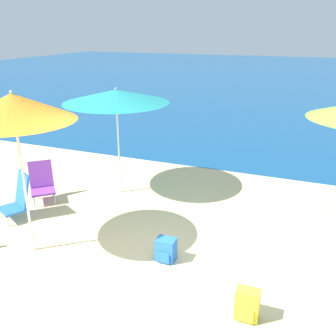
% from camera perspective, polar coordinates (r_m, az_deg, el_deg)
% --- Properties ---
extents(ground_plane, '(60.00, 60.00, 0.00)m').
position_cam_1_polar(ground_plane, '(5.31, -3.28, -17.00)').
color(ground_plane, beige).
extents(sea_water, '(60.00, 40.00, 0.01)m').
position_cam_1_polar(sea_water, '(28.57, 18.48, 13.09)').
color(sea_water, navy).
rests_on(sea_water, ground).
extents(beach_umbrella_orange, '(1.69, 1.69, 2.46)m').
position_cam_1_polar(beach_umbrella_orange, '(5.51, -22.54, 8.51)').
color(beach_umbrella_orange, white).
rests_on(beach_umbrella_orange, ground).
extents(beach_umbrella_teal, '(2.06, 2.06, 2.17)m').
position_cam_1_polar(beach_umbrella_teal, '(7.35, -7.92, 10.77)').
color(beach_umbrella_teal, white).
rests_on(beach_umbrella_teal, ground).
extents(beach_chair_blue, '(0.63, 0.65, 0.83)m').
position_cam_1_polar(beach_chair_blue, '(7.22, -21.83, -4.17)').
color(beach_chair_blue, silver).
rests_on(beach_chair_blue, ground).
extents(beach_chair_purple, '(0.71, 0.71, 0.77)m').
position_cam_1_polar(beach_chair_purple, '(7.80, -18.67, -2.03)').
color(beach_chair_purple, silver).
rests_on(beach_chair_purple, ground).
extents(backpack_yellow, '(0.28, 0.20, 0.39)m').
position_cam_1_polar(backpack_yellow, '(4.76, 11.96, -19.72)').
color(backpack_yellow, yellow).
rests_on(backpack_yellow, ground).
extents(backpack_blue, '(0.28, 0.24, 0.35)m').
position_cam_1_polar(backpack_blue, '(5.63, -0.34, -12.37)').
color(backpack_blue, blue).
rests_on(backpack_blue, ground).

